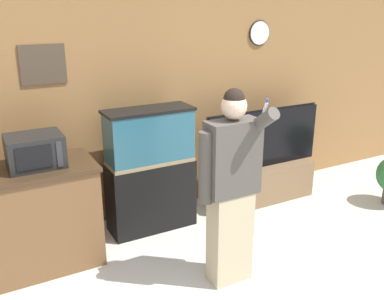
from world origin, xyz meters
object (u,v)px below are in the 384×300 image
at_px(microwave, 35,151).
at_px(person_standing, 231,187).
at_px(counter_island, 12,222).
at_px(aquarium_on_stand, 150,170).
at_px(tv_on_stand, 262,174).

bearing_deg(microwave, person_standing, -37.26).
xyz_separation_m(counter_island, microwave, (0.26, 0.00, 0.62)).
xyz_separation_m(counter_island, aquarium_on_stand, (1.38, 0.16, 0.17)).
height_order(aquarium_on_stand, tv_on_stand, aquarium_on_stand).
xyz_separation_m(aquarium_on_stand, person_standing, (0.21, -1.17, 0.22)).
bearing_deg(tv_on_stand, counter_island, -176.99).
relative_size(aquarium_on_stand, tv_on_stand, 0.84).
distance_m(aquarium_on_stand, person_standing, 1.21).
bearing_deg(tv_on_stand, microwave, -176.69).
distance_m(tv_on_stand, person_standing, 1.78).
relative_size(microwave, person_standing, 0.27).
distance_m(aquarium_on_stand, tv_on_stand, 1.48).
bearing_deg(counter_island, tv_on_stand, 3.01).
bearing_deg(aquarium_on_stand, person_standing, -79.95).
xyz_separation_m(counter_island, person_standing, (1.58, -1.01, 0.39)).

